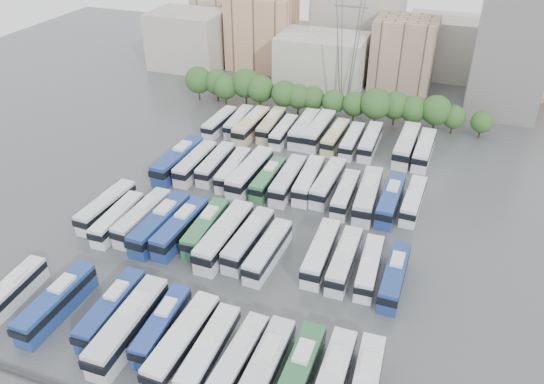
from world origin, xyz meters
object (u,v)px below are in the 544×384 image
(bus_r1_s2, at_px, (143,217))
(bus_r2_s5, at_px, (250,172))
(bus_r0_s8, at_px, (209,351))
(bus_r2_s4, at_px, (233,169))
(bus_r3_s3, at_px, (251,125))
(bus_r1_s11, at_px, (344,260))
(bus_r0_s6, at_px, (162,325))
(bus_r2_s3, at_px, (216,163))
(bus_r3_s6, at_px, (304,128))
(bus_r0_s11, at_px, (299,373))
(bus_r1_s3, at_px, (160,224))
(bus_r1_s10, at_px, (321,252))
(bus_r3_s1, at_px, (220,122))
(bus_r1_s7, at_px, (249,239))
(bus_r1_s8, at_px, (268,251))
(bus_r2_s10, at_px, (345,194))
(bus_r1_s0, at_px, (107,206))
(bus_r1_s13, at_px, (394,276))
(bus_r0_s7, at_px, (183,341))
(bus_r1_s4, at_px, (181,227))
(electricity_pylon, at_px, (350,19))
(bus_r2_s2, at_px, (196,163))
(bus_r2_s8, at_px, (309,180))
(bus_r1_s6, at_px, (224,236))
(bus_r1_s1, at_px, (118,218))
(bus_r2_s11, at_px, (368,195))
(bus_r0_s0, at_px, (12,291))
(bus_r0_s10, at_px, (264,370))
(bus_r1_s12, at_px, (369,267))
(bus_r3_s7, at_px, (319,130))
(bus_r2_s12, at_px, (391,200))
(bus_r0_s9, at_px, (239,358))
(bus_r2_s6, at_px, (268,179))
(bus_r3_s5, at_px, (284,131))
(bus_r1_s5, at_px, (206,227))
(bus_r3_s4, at_px, (271,124))
(bus_r3_s13, at_px, (424,149))
(bus_r3_s2, at_px, (239,121))
(bus_r0_s4, at_px, (112,309))
(apartment_tower, at_px, (511,51))
(bus_r2_s7, at_px, (288,180))
(bus_r2_s13, at_px, (413,200))
(bus_r2_s9, at_px, (328,182))
(bus_r3_s8, at_px, (335,136))
(bus_r3_s12, at_px, (406,145))

(bus_r1_s2, distance_m, bus_r2_s5, 19.77)
(bus_r0_s8, height_order, bus_r2_s4, bus_r0_s8)
(bus_r1_s2, bearing_deg, bus_r3_s3, 86.75)
(bus_r1_s11, bearing_deg, bus_r0_s6, -133.04)
(bus_r2_s3, distance_m, bus_r3_s6, 21.01)
(bus_r0_s11, relative_size, bus_r1_s3, 0.91)
(bus_r1_s10, xyz_separation_m, bus_r3_s1, (-30.00, 33.42, -0.12))
(bus_r1_s7, distance_m, bus_r1_s8, 3.62)
(bus_r3_s6, bearing_deg, bus_r1_s3, -104.99)
(bus_r2_s10, bearing_deg, bus_r1_s0, -154.91)
(bus_r1_s13, height_order, bus_r3_s1, bus_r1_s13)
(bus_r0_s7, xyz_separation_m, bus_r1_s4, (-10.21, 18.57, -0.03))
(electricity_pylon, distance_m, bus_r2_s2, 45.10)
(bus_r1_s11, relative_size, bus_r2_s8, 0.96)
(bus_r1_s6, xyz_separation_m, bus_r1_s13, (23.26, -0.08, -0.36))
(bus_r1_s1, relative_size, bus_r2_s4, 0.97)
(bus_r0_s7, height_order, bus_r2_s11, bus_r2_s11)
(bus_r1_s3, distance_m, bus_r3_s1, 35.74)
(bus_r0_s0, xyz_separation_m, bus_r1_s4, (13.07, 18.44, 0.23))
(bus_r0_s10, bearing_deg, bus_r1_s11, 80.49)
(bus_r1_s2, bearing_deg, bus_r2_s4, 71.07)
(bus_r1_s8, bearing_deg, bus_r3_s3, 117.78)
(bus_r1_s0, bearing_deg, bus_r2_s3, 64.12)
(bus_r1_s12, bearing_deg, bus_r1_s10, 172.07)
(bus_r2_s5, xyz_separation_m, bus_r3_s7, (6.29, 19.82, -0.04))
(bus_r1_s11, height_order, bus_r3_s6, bus_r3_s6)
(bus_r1_s1, distance_m, bus_r2_s12, 40.86)
(bus_r0_s9, height_order, bus_r2_s3, bus_r2_s3)
(bus_r1_s2, height_order, bus_r3_s3, bus_r3_s3)
(bus_r2_s6, relative_size, bus_r3_s5, 1.02)
(bus_r0_s7, xyz_separation_m, bus_r1_s5, (-6.87, 19.86, -0.13))
(bus_r0_s9, bearing_deg, bus_r1_s1, 149.07)
(bus_r3_s4, bearing_deg, bus_r1_s7, -76.53)
(bus_r2_s2, distance_m, bus_r3_s13, 40.77)
(bus_r3_s2, bearing_deg, bus_r2_s12, -32.50)
(bus_r1_s1, bearing_deg, bus_r1_s0, 146.97)
(bus_r0_s4, relative_size, bus_r2_s4, 1.02)
(apartment_tower, height_order, bus_r2_s12, apartment_tower)
(bus_r1_s13, relative_size, bus_r2_s7, 0.91)
(bus_r2_s3, height_order, bus_r2_s10, bus_r2_s3)
(bus_r3_s13, bearing_deg, bus_r2_s13, -87.22)
(bus_r2_s5, height_order, bus_r2_s7, bus_r2_s5)
(bus_r2_s5, relative_size, bus_r3_s2, 1.21)
(bus_r2_s9, bearing_deg, bus_r1_s11, -66.64)
(bus_r3_s8, bearing_deg, bus_r2_s12, -51.83)
(bus_r1_s5, bearing_deg, bus_r3_s7, 78.22)
(bus_r0_s4, relative_size, bus_r2_s7, 0.95)
(bus_r2_s3, bearing_deg, bus_r2_s7, -5.55)
(bus_r3_s12, bearing_deg, bus_r3_s8, -176.56)
(bus_r0_s7, bearing_deg, bus_r2_s5, 102.51)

